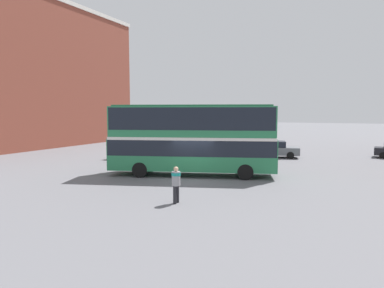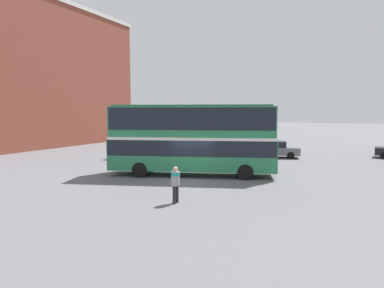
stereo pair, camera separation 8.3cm
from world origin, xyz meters
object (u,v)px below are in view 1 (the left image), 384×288
pedestrian_foreground (176,181)px  parked_car_kerb_far (132,151)px  double_decker_bus (192,135)px  parked_car_side_street (274,149)px

pedestrian_foreground → parked_car_kerb_far: bearing=-46.5°
parked_car_kerb_far → double_decker_bus: bearing=154.4°
double_decker_bus → pedestrian_foreground: (2.31, -6.77, -1.66)m
double_decker_bus → pedestrian_foreground: double_decker_bus is taller
pedestrian_foreground → double_decker_bus: bearing=-70.2°
pedestrian_foreground → parked_car_side_street: (0.87, 18.45, -0.29)m
double_decker_bus → pedestrian_foreground: 7.35m
double_decker_bus → parked_car_side_street: 12.27m
double_decker_bus → pedestrian_foreground: size_ratio=6.43×
pedestrian_foreground → parked_car_kerb_far: size_ratio=0.43×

